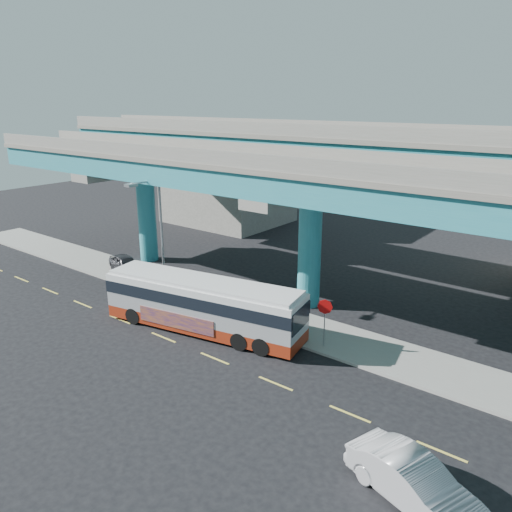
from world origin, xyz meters
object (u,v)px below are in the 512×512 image
Objects in this scene: street_lamp at (154,222)px; stop_sign at (325,312)px; sedan at (413,481)px; parked_car at (126,264)px; transit_bus at (203,303)px.

street_lamp is 2.95× the size of stop_sign.
parked_car is (-26.75, 8.98, -0.01)m from sedan.
transit_bus is 15.77m from sedan.
stop_sign is at bearing -80.03° from parked_car.
parked_car is 0.49× the size of street_lamp.
stop_sign is (18.76, -1.34, 1.39)m from parked_car.
stop_sign is at bearing 8.10° from transit_bus.
street_lamp is at bearing -94.61° from parked_car.
transit_bus is at bearing -158.72° from stop_sign.
sedan is 22.18m from street_lamp.
sedan is at bearing -30.46° from transit_bus.
parked_car is (-11.93, 3.67, -0.95)m from transit_bus.
transit_bus is 7.02m from street_lamp.
sedan reaches higher than parked_car.
street_lamp is (-20.55, 6.89, 4.67)m from sedan.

